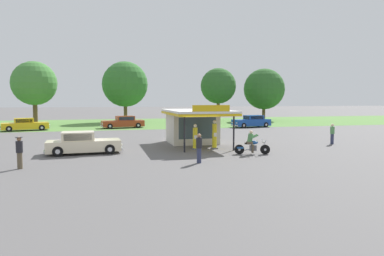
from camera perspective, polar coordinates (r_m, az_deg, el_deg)
The scene contains 18 objects.
ground_plane at distance 24.88m, azimuth 0.82°, elevation -3.66°, with size 300.00×300.00×0.00m, color #5B5959.
grass_verge_strip at distance 54.28m, azimuth -7.34°, elevation 0.82°, with size 120.00×24.00×0.01m, color #56843D.
service_station_kiosk at distance 28.61m, azimuth 0.20°, elevation 0.71°, with size 4.47×7.48×3.23m.
gas_pump_nearside at distance 25.18m, azimuth 0.52°, elevation -1.63°, with size 0.44×0.44×1.85m.
gas_pump_offside at distance 25.57m, azimuth 3.69°, elevation -1.25°, with size 0.44×0.44×2.11m.
motorcycle_with_rider at distance 23.32m, azimuth 9.71°, elevation -2.66°, with size 2.28×0.86×1.58m.
featured_classic_sedan at distance 24.39m, azimuth -17.38°, elevation -2.44°, with size 5.03×2.16×1.48m.
parked_car_back_row_centre_right at distance 45.08m, azimuth -25.57°, elevation 0.47°, with size 5.45×3.02×1.45m.
parked_car_back_row_far_right at distance 45.34m, azimuth -11.15°, elevation 0.89°, with size 5.61×2.65×1.51m.
parked_car_second_row_spare at distance 46.45m, azimuth 0.93°, elevation 1.03°, with size 5.30×2.48×1.45m.
parked_car_back_row_right at distance 46.29m, azimuth 9.70°, elevation 1.03°, with size 5.34×2.62×1.55m.
bystander_strolling_foreground at distance 19.82m, azimuth 1.16°, elevation -3.20°, with size 0.34×0.34×1.68m.
bystander_leaning_by_kiosk at distance 30.43m, azimuth 21.90°, elevation -0.82°, with size 0.34×0.34×1.65m.
bystander_admiring_sedan at distance 20.24m, azimuth -26.31°, elevation -3.48°, with size 0.37×0.37×1.68m.
tree_oak_centre at distance 57.25m, azimuth 4.32°, elevation 6.84°, with size 5.75×5.75×8.68m.
tree_oak_far_left at distance 53.74m, azimuth -24.33°, elevation 6.64°, with size 6.11×6.11×8.92m.
tree_oak_far_right at distance 57.01m, azimuth -10.92°, elevation 6.89°, with size 7.23×7.23×9.66m.
tree_oak_distant_spare at distance 61.29m, azimuth 11.67°, elevation 6.23°, with size 6.95×6.95×8.87m.
Camera 1 is at (-6.33, -23.79, 3.60)m, focal length 32.71 mm.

